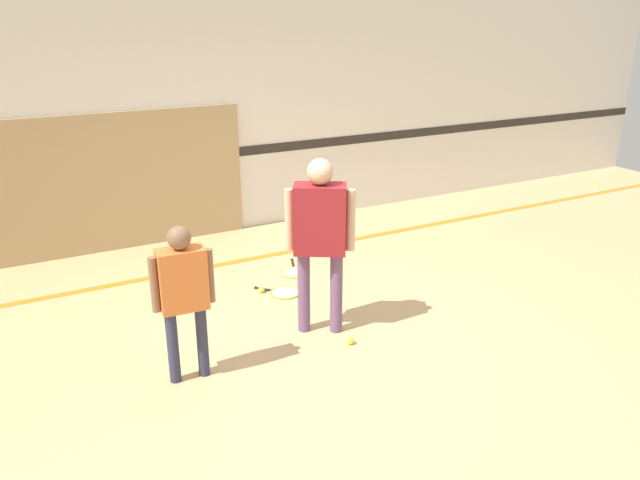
{
  "coord_description": "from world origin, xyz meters",
  "views": [
    {
      "loc": [
        -2.23,
        -4.27,
        2.69
      ],
      "look_at": [
        0.13,
        0.13,
        0.87
      ],
      "focal_mm": 35.0,
      "sensor_mm": 36.0,
      "label": 1
    }
  ],
  "objects_px": {
    "racket_spare_on_floor": "(284,292)",
    "tennis_ball_by_spare_racket": "(262,290)",
    "person_instructor": "(320,228)",
    "tennis_ball_near_instructor": "(350,341)",
    "person_student_left": "(183,287)",
    "racket_second_spare": "(294,272)"
  },
  "relations": [
    {
      "from": "tennis_ball_near_instructor",
      "to": "tennis_ball_by_spare_racket",
      "type": "relative_size",
      "value": 1.0
    },
    {
      "from": "tennis_ball_by_spare_racket",
      "to": "person_student_left",
      "type": "bearing_deg",
      "value": -133.25
    },
    {
      "from": "racket_second_spare",
      "to": "tennis_ball_near_instructor",
      "type": "distance_m",
      "value": 1.67
    },
    {
      "from": "person_instructor",
      "to": "racket_second_spare",
      "type": "xyz_separation_m",
      "value": [
        0.38,
        1.3,
        -0.96
      ]
    },
    {
      "from": "person_student_left",
      "to": "tennis_ball_near_instructor",
      "type": "xyz_separation_m",
      "value": [
        1.37,
        -0.15,
        -0.74
      ]
    },
    {
      "from": "person_instructor",
      "to": "tennis_ball_near_instructor",
      "type": "height_order",
      "value": "person_instructor"
    },
    {
      "from": "tennis_ball_near_instructor",
      "to": "tennis_ball_by_spare_racket",
      "type": "bearing_deg",
      "value": 100.9
    },
    {
      "from": "tennis_ball_near_instructor",
      "to": "tennis_ball_by_spare_racket",
      "type": "distance_m",
      "value": 1.36
    },
    {
      "from": "person_instructor",
      "to": "racket_second_spare",
      "type": "height_order",
      "value": "person_instructor"
    },
    {
      "from": "racket_spare_on_floor",
      "to": "tennis_ball_near_instructor",
      "type": "bearing_deg",
      "value": 142.37
    },
    {
      "from": "racket_spare_on_floor",
      "to": "racket_second_spare",
      "type": "relative_size",
      "value": 0.86
    },
    {
      "from": "tennis_ball_near_instructor",
      "to": "person_instructor",
      "type": "bearing_deg",
      "value": 107.78
    },
    {
      "from": "racket_spare_on_floor",
      "to": "tennis_ball_by_spare_racket",
      "type": "bearing_deg",
      "value": 16.44
    },
    {
      "from": "racket_second_spare",
      "to": "tennis_ball_near_instructor",
      "type": "bearing_deg",
      "value": -167.39
    },
    {
      "from": "racket_second_spare",
      "to": "tennis_ball_near_instructor",
      "type": "relative_size",
      "value": 8.54
    },
    {
      "from": "person_instructor",
      "to": "tennis_ball_near_instructor",
      "type": "distance_m",
      "value": 1.01
    },
    {
      "from": "person_student_left",
      "to": "racket_spare_on_floor",
      "type": "bearing_deg",
      "value": 43.19
    },
    {
      "from": "person_instructor",
      "to": "person_student_left",
      "type": "distance_m",
      "value": 1.29
    },
    {
      "from": "person_instructor",
      "to": "person_student_left",
      "type": "bearing_deg",
      "value": -140.13
    },
    {
      "from": "person_instructor",
      "to": "tennis_ball_by_spare_racket",
      "type": "bearing_deg",
      "value": 129.25
    },
    {
      "from": "person_student_left",
      "to": "tennis_ball_by_spare_racket",
      "type": "distance_m",
      "value": 1.79
    },
    {
      "from": "person_instructor",
      "to": "tennis_ball_near_instructor",
      "type": "xyz_separation_m",
      "value": [
        0.11,
        -0.35,
        -0.94
      ]
    }
  ]
}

